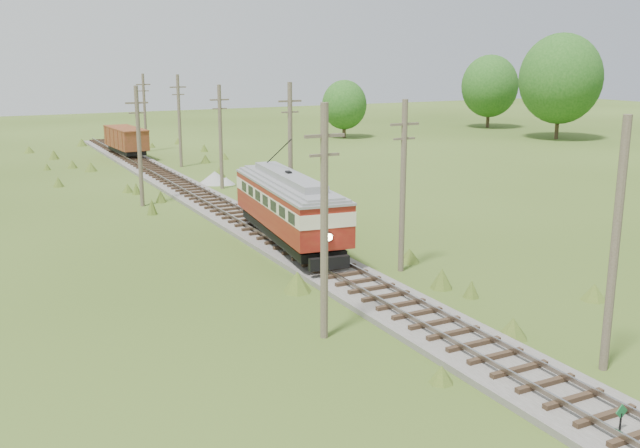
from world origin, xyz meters
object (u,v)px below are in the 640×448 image
switch_marker (621,419)px  streetcar (289,203)px  gravel_pile (217,178)px  gondola (126,139)px

switch_marker → streetcar: streetcar is taller
streetcar → gravel_pile: (3.36, 22.06, -2.17)m
gondola → switch_marker: bearing=-93.9°
switch_marker → gravel_pile: (3.56, 44.89, -0.15)m
gravel_pile → gondola: bearing=100.0°
streetcar → gondola: streetcar is taller
streetcar → gravel_pile: size_ratio=4.16×
gondola → gravel_pile: size_ratio=2.71×
switch_marker → gondola: gondola is taller
gondola → streetcar: bearing=-93.7°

